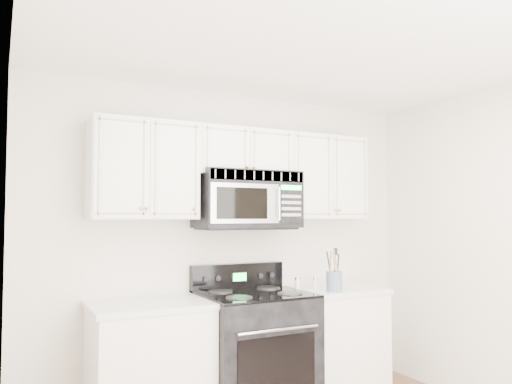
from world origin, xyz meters
TOP-DOWN VIEW (x-y plane):
  - room at (0.00, 0.00)m, footprint 3.51×3.51m
  - base_cabinet_left at (-0.80, 1.44)m, footprint 0.86×0.65m
  - base_cabinet_right at (0.80, 1.44)m, footprint 0.86×0.65m
  - range at (0.03, 1.40)m, footprint 0.84×0.76m
  - upper_cabinets at (-0.00, 1.58)m, footprint 2.44×0.37m
  - microwave at (0.04, 1.53)m, footprint 0.85×0.47m
  - utensil_crock at (0.70, 1.24)m, footprint 0.13×0.13m
  - shaker_salt at (0.45, 1.41)m, footprint 0.05×0.05m
  - shaker_pepper at (0.65, 1.45)m, footprint 0.04×0.04m

SIDE VIEW (x-z plane):
  - base_cabinet_left at x=-0.80m, z-range -0.03..0.89m
  - base_cabinet_right at x=0.80m, z-range -0.03..0.89m
  - range at x=0.03m, z-range -0.09..1.05m
  - shaker_pepper at x=0.65m, z-range 0.92..1.02m
  - shaker_salt at x=0.45m, z-range 0.92..1.03m
  - utensil_crock at x=0.70m, z-range 0.84..1.19m
  - room at x=0.00m, z-range 0.00..2.60m
  - microwave at x=0.04m, z-range 1.45..1.92m
  - upper_cabinets at x=0.00m, z-range 1.56..2.31m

